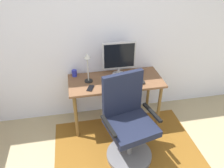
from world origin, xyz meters
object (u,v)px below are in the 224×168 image
object	(u,v)px
desk	(116,85)
office_chair	(128,126)
monitor	(119,57)
coffee_cup	(74,73)
computer_mouse	(143,82)
desk_lamp	(88,64)
cell_phone	(90,88)
keyboard	(123,85)

from	to	relation	value
desk	office_chair	bearing A→B (deg)	-88.51
desk	monitor	bearing A→B (deg)	62.60
coffee_cup	office_chair	bearing A→B (deg)	-56.72
computer_mouse	office_chair	distance (m)	0.66
desk_lamp	cell_phone	bearing A→B (deg)	-88.65
computer_mouse	cell_phone	size ratio (longest dim) A/B	0.74
desk	computer_mouse	size ratio (longest dim) A/B	12.30
cell_phone	office_chair	bearing A→B (deg)	-30.33
keyboard	desk_lamp	bearing A→B (deg)	156.64
desk	monitor	size ratio (longest dim) A/B	2.65
keyboard	coffee_cup	distance (m)	0.71
desk	keyboard	size ratio (longest dim) A/B	2.97
coffee_cup	desk_lamp	distance (m)	0.34
cell_phone	office_chair	size ratio (longest dim) A/B	0.13
desk	cell_phone	size ratio (longest dim) A/B	9.13
office_chair	cell_phone	bearing A→B (deg)	114.31
computer_mouse	cell_phone	world-z (taller)	computer_mouse
monitor	coffee_cup	distance (m)	0.66
computer_mouse	monitor	bearing A→B (deg)	132.72
coffee_cup	desk_lamp	xyz separation A→B (m)	(0.18, -0.18, 0.22)
cell_phone	keyboard	bearing A→B (deg)	21.77
desk	cell_phone	xyz separation A→B (m)	(-0.36, -0.15, 0.09)
coffee_cup	office_chair	world-z (taller)	office_chair
computer_mouse	coffee_cup	bearing A→B (deg)	157.92
keyboard	office_chair	bearing A→B (deg)	-95.07
coffee_cup	office_chair	size ratio (longest dim) A/B	0.09
computer_mouse	coffee_cup	distance (m)	0.95
coffee_cup	desk	bearing A→B (deg)	-21.64
computer_mouse	cell_phone	xyz separation A→B (m)	(-0.70, -0.00, -0.01)
monitor	office_chair	world-z (taller)	monitor
desk	desk_lamp	world-z (taller)	desk_lamp
desk	monitor	xyz separation A→B (m)	(0.07, 0.14, 0.36)
keyboard	office_chair	xyz separation A→B (m)	(-0.04, -0.49, -0.28)
monitor	office_chair	bearing A→B (deg)	-94.21
cell_phone	desk_lamp	world-z (taller)	desk_lamp
keyboard	computer_mouse	world-z (taller)	computer_mouse
cell_phone	desk_lamp	bearing A→B (deg)	113.54
desk	computer_mouse	xyz separation A→B (m)	(0.34, -0.14, 0.10)
cell_phone	desk_lamp	xyz separation A→B (m)	(-0.00, 0.18, 0.26)
desk_lamp	office_chair	world-z (taller)	desk_lamp
monitor	cell_phone	world-z (taller)	monitor
desk_lamp	office_chair	xyz separation A→B (m)	(0.38, -0.67, -0.53)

